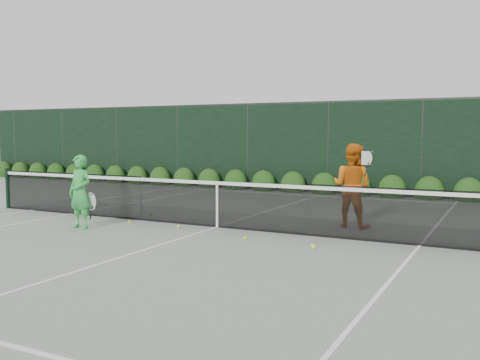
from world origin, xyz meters
The scene contains 8 objects.
ground centered at (0.00, 0.00, 0.00)m, with size 80.00×80.00×0.00m, color gray.
tennis_net centered at (-0.02, 0.00, 0.53)m, with size 12.90×0.10×1.07m.
player_woman centered at (-2.48, -1.41, 0.77)m, with size 0.65×0.41×1.54m.
player_man centered at (2.52, 1.33, 0.89)m, with size 0.98×0.80×1.77m.
court_lines centered at (0.00, 0.00, 0.01)m, with size 11.03×23.83×0.01m.
windscreen_fence centered at (0.00, -2.71, 1.51)m, with size 32.00×21.07×3.06m.
hedge_row centered at (0.00, 7.15, 0.23)m, with size 31.66×0.65×0.94m.
tennis_balls centered at (-0.23, -0.62, 0.03)m, with size 5.52×1.87×0.07m.
Camera 1 is at (5.53, -9.73, 1.99)m, focal length 40.00 mm.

